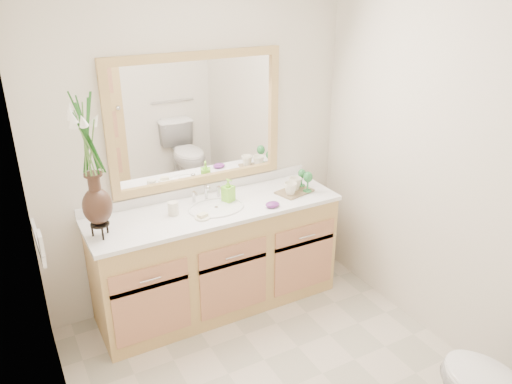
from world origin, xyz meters
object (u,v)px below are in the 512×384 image
tray (294,192)px  tumbler (173,208)px  flower_vase (89,146)px  soap_bottle (228,191)px

tray → tumbler: bearing=161.2°
flower_vase → soap_bottle: flower_vase is taller
tumbler → tray: tumbler is taller
soap_bottle → tumbler: bearing=160.7°
tumbler → soap_bottle: soap_bottle is taller
flower_vase → tumbler: (0.51, 0.08, -0.56)m
flower_vase → tray: bearing=0.1°
flower_vase → tumbler: bearing=8.9°
tumbler → tray: (0.95, -0.08, -0.04)m
tumbler → flower_vase: bearing=-171.1°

